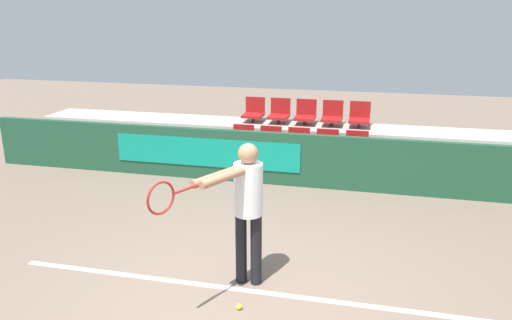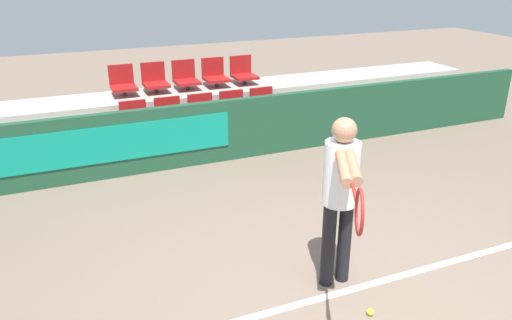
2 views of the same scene
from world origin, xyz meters
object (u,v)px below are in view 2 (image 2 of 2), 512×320
at_px(stadium_chair_4, 264,106).
at_px(stadium_chair_5, 123,83).
at_px(stadium_chair_8, 215,75).
at_px(stadium_chair_3, 234,109).
at_px(stadium_chair_1, 170,117).
at_px(stadium_chair_7, 186,77).
at_px(stadium_chair_0, 135,121).
at_px(tennis_player, 341,188).
at_px(stadium_chair_2, 203,113).
at_px(stadium_chair_6, 155,80).
at_px(tennis_ball, 370,312).
at_px(stadium_chair_9, 243,72).

height_order(stadium_chair_4, stadium_chair_5, stadium_chair_5).
bearing_deg(stadium_chair_5, stadium_chair_8, 0.00).
bearing_deg(stadium_chair_3, stadium_chair_4, 0.00).
xyz_separation_m(stadium_chair_1, stadium_chair_7, (0.55, 0.98, 0.38)).
xyz_separation_m(stadium_chair_0, stadium_chair_3, (1.65, 0.00, 0.00)).
relative_size(stadium_chair_3, tennis_player, 0.30).
distance_m(stadium_chair_2, stadium_chair_5, 1.53).
bearing_deg(stadium_chair_2, stadium_chair_5, 138.31).
relative_size(stadium_chair_4, stadium_chair_7, 1.00).
xyz_separation_m(stadium_chair_3, stadium_chair_4, (0.55, 0.00, 0.00)).
height_order(stadium_chair_6, tennis_player, tennis_player).
distance_m(stadium_chair_0, stadium_chair_1, 0.55).
distance_m(stadium_chair_4, stadium_chair_5, 2.44).
relative_size(stadium_chair_2, stadium_chair_5, 1.00).
xyz_separation_m(stadium_chair_6, tennis_ball, (0.65, -5.66, -0.94)).
distance_m(stadium_chair_7, tennis_player, 5.16).
bearing_deg(stadium_chair_6, tennis_ball, -83.43).
relative_size(stadium_chair_3, stadium_chair_5, 1.00).
height_order(stadium_chair_2, stadium_chair_9, stadium_chair_9).
relative_size(stadium_chair_0, tennis_ball, 7.58).
bearing_deg(stadium_chair_3, stadium_chair_6, 138.31).
bearing_deg(stadium_chair_7, stadium_chair_1, -119.31).
distance_m(stadium_chair_3, stadium_chair_6, 1.53).
bearing_deg(stadium_chair_9, stadium_chair_4, -90.00).
xyz_separation_m(stadium_chair_2, stadium_chair_9, (1.10, 0.98, 0.38)).
distance_m(stadium_chair_4, stadium_chair_7, 1.53).
bearing_deg(stadium_chair_3, stadium_chair_1, 180.00).
xyz_separation_m(stadium_chair_0, stadium_chair_5, (0.00, 0.98, 0.38)).
xyz_separation_m(stadium_chair_1, stadium_chair_8, (1.10, 0.98, 0.38)).
bearing_deg(stadium_chair_5, stadium_chair_7, 0.00).
bearing_deg(stadium_chair_4, stadium_chair_1, 180.00).
height_order(stadium_chair_2, stadium_chair_5, stadium_chair_5).
distance_m(stadium_chair_1, stadium_chair_4, 1.65).
relative_size(stadium_chair_4, tennis_player, 0.30).
distance_m(stadium_chair_4, stadium_chair_8, 1.19).
bearing_deg(stadium_chair_9, stadium_chair_3, -119.31).
distance_m(tennis_player, tennis_ball, 1.14).
xyz_separation_m(stadium_chair_2, tennis_player, (0.04, -4.17, 0.46)).
relative_size(stadium_chair_8, stadium_chair_9, 1.00).
xyz_separation_m(stadium_chair_3, stadium_chair_8, (0.00, 0.98, 0.38)).
bearing_deg(stadium_chair_3, stadium_chair_2, 180.00).
bearing_deg(tennis_player, stadium_chair_1, 124.93).
xyz_separation_m(stadium_chair_3, stadium_chair_7, (-0.55, 0.98, 0.38)).
bearing_deg(stadium_chair_3, stadium_chair_7, 119.31).
relative_size(stadium_chair_2, stadium_chair_9, 1.00).
bearing_deg(stadium_chair_5, tennis_player, -77.56).
relative_size(stadium_chair_2, tennis_ball, 7.58).
bearing_deg(stadium_chair_8, stadium_chair_0, -149.30).
bearing_deg(stadium_chair_9, stadium_chair_0, -156.00).
bearing_deg(stadium_chair_7, stadium_chair_0, -138.31).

